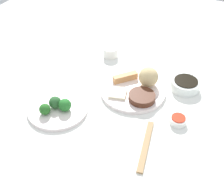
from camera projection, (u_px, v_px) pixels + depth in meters
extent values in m
cube|color=white|center=(135.00, 94.00, 1.19)|extent=(2.20, 2.20, 0.02)
cylinder|color=white|center=(133.00, 91.00, 1.18)|extent=(0.26, 0.26, 0.02)
sphere|color=#D3B77D|center=(148.00, 77.00, 1.17)|extent=(0.08, 0.08, 0.08)
cube|color=tan|center=(125.00, 77.00, 1.21)|extent=(0.10, 0.09, 0.03)
cube|color=beige|center=(118.00, 93.00, 1.14)|extent=(0.08, 0.08, 0.01)
cylinder|color=#492416|center=(142.00, 97.00, 1.12)|extent=(0.10, 0.10, 0.02)
cylinder|color=white|center=(58.00, 109.00, 1.09)|extent=(0.22, 0.22, 0.01)
sphere|color=#266622|center=(45.00, 109.00, 1.05)|extent=(0.04, 0.04, 0.04)
sphere|color=#26722B|center=(65.00, 105.00, 1.07)|extent=(0.05, 0.05, 0.05)
sphere|color=#295B2D|center=(55.00, 102.00, 1.08)|extent=(0.05, 0.05, 0.05)
cylinder|color=white|center=(185.00, 85.00, 1.19)|extent=(0.12, 0.12, 0.04)
cylinder|color=black|center=(186.00, 81.00, 1.17)|extent=(0.09, 0.09, 0.00)
cylinder|color=white|center=(178.00, 121.00, 1.04)|extent=(0.06, 0.06, 0.02)
cylinder|color=red|center=(179.00, 118.00, 1.03)|extent=(0.05, 0.05, 0.00)
cylinder|color=white|center=(111.00, 52.00, 1.38)|extent=(0.07, 0.07, 0.05)
cube|color=#A57F51|center=(146.00, 146.00, 0.96)|extent=(0.22, 0.06, 0.01)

